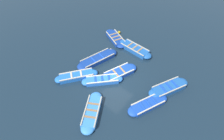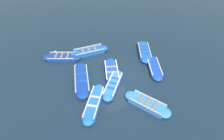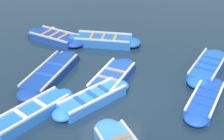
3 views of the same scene
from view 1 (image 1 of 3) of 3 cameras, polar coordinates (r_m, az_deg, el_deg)
The scene contains 12 objects.
ground_plane at distance 14.09m, azimuth 0.88°, elevation -2.98°, with size 120.00×120.00×0.00m, color #162838.
boat_end_of_row at distance 15.50m, azimuth -4.73°, elevation 3.53°, with size 4.08×1.94×0.43m.
boat_stern_in at distance 13.80m, azimuth -3.18°, elevation -3.35°, with size 2.85×2.77×0.42m.
boat_near_quay at distance 16.62m, azimuth 7.39°, elevation 6.85°, with size 1.18×3.69×0.47m.
boat_tucked at distance 14.30m, azimuth 2.30°, elevation -1.00°, with size 3.43×2.02×0.42m.
boat_outer_right at distance 12.74m, azimuth 11.63°, elevation -10.97°, with size 3.24×2.02×0.38m.
boat_bow_out at distance 14.33m, azimuth -11.49°, elevation -1.96°, with size 3.21×2.64×0.44m.
boat_broadside at distance 13.95m, azimuth 17.98°, elevation -5.59°, with size 3.49×2.32×0.46m.
boat_far_corner at distance 17.86m, azimuth 1.14°, elevation 10.34°, with size 2.31×3.44×0.40m.
boat_inner_gap at distance 12.25m, azimuth -6.56°, elevation -13.35°, with size 3.30×2.39×0.41m.
buoy_orange_near at distance 16.45m, azimuth -0.40°, elevation 6.53°, with size 0.28×0.28×0.28m, color silver.
buoy_yellow_far at distance 18.79m, azimuth 2.36°, elevation 12.21°, with size 0.27×0.27×0.27m, color #EAB214.
Camera 1 is at (7.28, 5.55, 10.72)m, focal length 28.00 mm.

